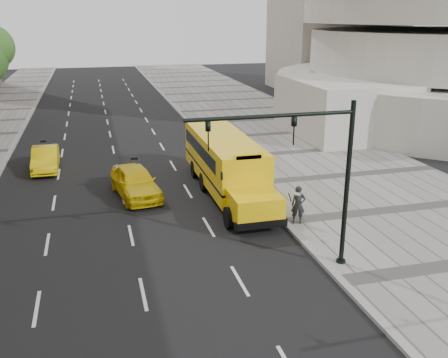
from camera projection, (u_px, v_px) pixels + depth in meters
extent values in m
plane|color=black|center=(142.00, 195.00, 26.73)|extent=(140.00, 140.00, 0.00)
cube|color=gray|center=(345.00, 176.00, 29.63)|extent=(12.00, 140.00, 0.15)
cube|color=gray|center=(249.00, 185.00, 28.17)|extent=(0.30, 140.00, 0.15)
cube|color=silver|center=(344.00, 108.00, 39.35)|extent=(8.00, 10.00, 4.40)
cube|color=yellow|center=(224.00, 158.00, 27.14)|extent=(2.50, 9.00, 2.45)
cube|color=yellow|center=(255.00, 205.00, 22.31)|extent=(2.20, 2.00, 1.10)
cube|color=black|center=(261.00, 224.00, 21.68)|extent=(2.38, 0.25, 0.35)
cube|color=black|center=(224.00, 167.00, 27.31)|extent=(2.52, 9.00, 0.12)
cube|color=black|center=(248.00, 174.00, 22.92)|extent=(2.05, 0.10, 0.90)
cube|color=black|center=(221.00, 147.00, 27.45)|extent=(2.52, 7.50, 0.70)
cube|color=yellow|center=(249.00, 157.00, 22.66)|extent=(1.40, 0.12, 0.28)
ellipsoid|color=silver|center=(300.00, 196.00, 21.14)|extent=(0.32, 0.32, 0.14)
cylinder|color=black|center=(292.00, 199.00, 21.35)|extent=(0.36, 0.47, 0.58)
cylinder|color=black|center=(229.00, 218.00, 22.50)|extent=(0.30, 1.00, 1.00)
cylinder|color=black|center=(276.00, 213.00, 23.05)|extent=(0.30, 1.00, 1.00)
cylinder|color=black|center=(204.00, 182.00, 27.27)|extent=(0.30, 1.00, 1.00)
cylinder|color=black|center=(243.00, 179.00, 27.82)|extent=(0.30, 1.00, 1.00)
cylinder|color=black|center=(194.00, 169.00, 29.56)|extent=(0.30, 1.00, 1.00)
cylinder|color=black|center=(231.00, 166.00, 30.11)|extent=(0.30, 1.00, 1.00)
imported|color=#DABA0A|center=(135.00, 182.00, 26.29)|extent=(2.71, 5.06, 1.64)
imported|color=#DABA0A|center=(45.00, 159.00, 30.86)|extent=(1.60, 4.36, 1.43)
imported|color=black|center=(298.00, 205.00, 22.56)|extent=(0.74, 0.61, 1.75)
cylinder|color=black|center=(347.00, 187.00, 18.26)|extent=(0.18, 0.18, 6.40)
cylinder|color=black|center=(341.00, 263.00, 19.23)|extent=(0.36, 0.36, 0.25)
cylinder|color=black|center=(272.00, 116.00, 16.65)|extent=(6.00, 0.14, 0.14)
imported|color=black|center=(294.00, 131.00, 17.01)|extent=(0.16, 0.20, 1.00)
imported|color=black|center=(208.00, 136.00, 16.28)|extent=(0.16, 0.20, 1.00)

